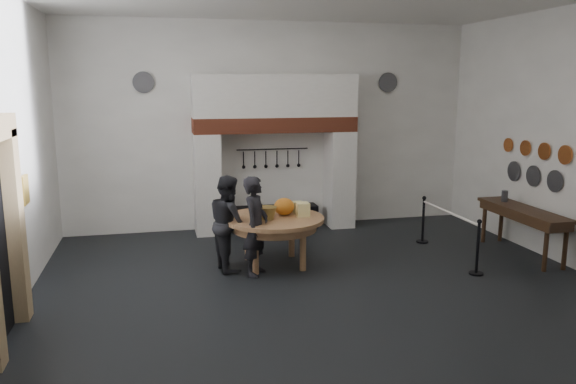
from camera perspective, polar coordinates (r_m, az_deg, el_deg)
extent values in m
cube|color=black|center=(9.11, 3.50, -9.44)|extent=(9.00, 8.00, 0.02)
cube|color=white|center=(12.46, -1.67, 6.70)|extent=(9.00, 0.02, 4.50)
cube|color=white|center=(4.94, 17.15, -0.31)|extent=(9.00, 0.02, 4.50)
cube|color=white|center=(8.48, -26.95, 3.51)|extent=(0.02, 8.00, 4.50)
cube|color=silver|center=(12.05, -8.19, 0.82)|extent=(0.55, 0.70, 2.15)
cube|color=silver|center=(12.65, 5.24, 1.36)|extent=(0.55, 0.70, 2.15)
cube|color=#9E442B|center=(12.12, -1.34, 6.87)|extent=(3.50, 0.72, 0.32)
cube|color=silver|center=(12.09, -1.35, 9.75)|extent=(3.50, 0.70, 0.90)
cube|color=black|center=(12.50, -1.36, -2.57)|extent=(1.90, 0.45, 0.50)
cylinder|color=black|center=(12.43, -1.59, 4.38)|extent=(1.60, 0.02, 0.02)
cube|color=tan|center=(8.32, -26.06, -3.19)|extent=(0.22, 0.30, 2.60)
cube|color=gold|center=(9.33, -25.17, 0.19)|extent=(0.05, 0.34, 0.44)
cylinder|color=tan|center=(9.85, -1.40, -2.75)|extent=(2.20, 2.20, 0.07)
ellipsoid|color=orange|center=(9.95, -0.39, -1.49)|extent=(0.36, 0.36, 0.31)
cube|color=#FFF198|center=(9.88, 1.50, -1.79)|extent=(0.22, 0.22, 0.24)
cube|color=#DAD182|center=(10.16, 0.96, -1.54)|extent=(0.18, 0.18, 0.20)
cone|color=olive|center=(9.65, -2.09, -2.16)|extent=(0.40, 0.40, 0.22)
ellipsoid|color=#A55D3A|center=(10.14, -2.36, -1.77)|extent=(0.31, 0.18, 0.13)
imported|color=black|center=(9.38, -3.30, -3.47)|extent=(0.65, 0.73, 1.68)
imported|color=black|center=(9.71, -6.04, -3.10)|extent=(0.75, 0.89, 1.65)
cube|color=#3A2515|center=(11.30, 22.79, -1.67)|extent=(0.55, 2.20, 0.06)
cylinder|color=#46464A|center=(11.75, 21.15, -0.40)|extent=(0.12, 0.12, 0.22)
cylinder|color=#C6662D|center=(10.94, 26.33, 3.40)|extent=(0.03, 0.34, 0.34)
cylinder|color=#C6662D|center=(11.37, 24.59, 3.79)|extent=(0.03, 0.32, 0.32)
cylinder|color=#C6662D|center=(11.81, 22.97, 4.14)|extent=(0.03, 0.30, 0.30)
cylinder|color=#C6662D|center=(12.25, 21.47, 4.47)|extent=(0.03, 0.28, 0.28)
cylinder|color=#4C4C51|center=(11.16, 25.47, 1.00)|extent=(0.03, 0.40, 0.40)
cylinder|color=#4C4C51|center=(11.63, 23.65, 1.51)|extent=(0.03, 0.40, 0.40)
cylinder|color=#4C4C51|center=(12.11, 21.97, 1.97)|extent=(0.03, 0.40, 0.40)
cylinder|color=#4C4C51|center=(12.14, -14.47, 10.74)|extent=(0.44, 0.03, 0.44)
cylinder|color=#4C4C51|center=(13.19, 10.12, 10.90)|extent=(0.44, 0.03, 0.44)
cylinder|color=black|center=(9.98, 18.71, -5.48)|extent=(0.05, 0.05, 0.90)
cylinder|color=black|center=(11.66, 13.57, -2.86)|extent=(0.05, 0.05, 0.90)
cylinder|color=white|center=(10.71, 16.05, -2.00)|extent=(0.04, 2.00, 0.04)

